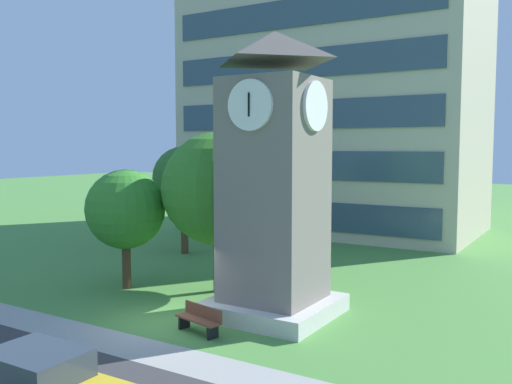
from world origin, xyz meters
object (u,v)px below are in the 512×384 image
tree_streetside (218,189)px  clock_tower (274,191)px  tree_by_building (125,210)px  tree_near_tower (184,178)px  park_bench (200,319)px

tree_streetside → clock_tower: bearing=-24.3°
tree_by_building → tree_streetside: size_ratio=0.76×
tree_near_tower → tree_streetside: (6.33, -5.62, 0.05)m
park_bench → tree_by_building: bearing=154.6°
clock_tower → tree_streetside: size_ratio=1.51×
clock_tower → park_bench: size_ratio=5.35×
tree_near_tower → tree_streetside: 8.47m
tree_streetside → park_bench: bearing=-61.0°
park_bench → tree_streetside: bearing=119.0°
clock_tower → tree_by_building: size_ratio=1.97×
tree_by_building → tree_streetside: bearing=24.6°
clock_tower → tree_near_tower: 12.30m
tree_near_tower → tree_streetside: tree_streetside is taller
tree_by_building → clock_tower: bearing=0.2°
clock_tower → tree_by_building: clock_tower is taller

